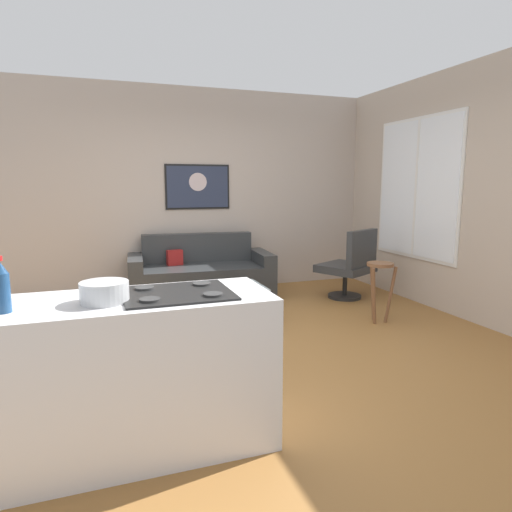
{
  "coord_description": "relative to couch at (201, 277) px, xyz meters",
  "views": [
    {
      "loc": [
        -1.22,
        -3.79,
        1.5
      ],
      "look_at": [
        0.44,
        0.9,
        0.7
      ],
      "focal_mm": 31.35,
      "sensor_mm": 36.0,
      "label": 1
    }
  ],
  "objects": [
    {
      "name": "ground",
      "position": [
        -0.02,
        -1.93,
        -0.31
      ],
      "size": [
        6.4,
        6.4,
        0.04
      ],
      "primitive_type": "cube",
      "color": "olive"
    },
    {
      "name": "back_wall",
      "position": [
        -0.02,
        0.5,
        1.11
      ],
      "size": [
        6.4,
        0.05,
        2.8
      ],
      "primitive_type": "cube",
      "color": "#B6A79B",
      "rests_on": "ground"
    },
    {
      "name": "armchair",
      "position": [
        1.85,
        -0.71,
        0.17
      ],
      "size": [
        0.84,
        0.82,
        0.92
      ],
      "color": "black",
      "rests_on": "ground"
    },
    {
      "name": "window",
      "position": [
        2.56,
        -1.03,
        1.16
      ],
      "size": [
        0.03,
        1.51,
        1.76
      ],
      "color": "silver"
    },
    {
      "name": "bar_stool",
      "position": [
        1.6,
        -1.7,
        0.21
      ],
      "size": [
        0.33,
        0.33,
        0.66
      ],
      "color": "brown",
      "rests_on": "ground"
    },
    {
      "name": "wall_painting",
      "position": [
        0.08,
        0.45,
        1.18
      ],
      "size": [
        0.9,
        0.03,
        0.61
      ],
      "color": "black"
    },
    {
      "name": "coffee_table",
      "position": [
        -0.03,
        -1.1,
        0.07
      ],
      "size": [
        0.94,
        0.61,
        0.39
      ],
      "color": "silver",
      "rests_on": "ground"
    },
    {
      "name": "soda_bottle",
      "position": [
        -1.7,
        -3.33,
        0.72
      ],
      "size": [
        0.08,
        0.08,
        0.28
      ],
      "color": "navy",
      "rests_on": "kitchen_counter"
    },
    {
      "name": "couch",
      "position": [
        0.0,
        0.0,
        0.0
      ],
      "size": [
        1.9,
        0.94,
        0.83
      ],
      "color": "#2E3031",
      "rests_on": "ground"
    },
    {
      "name": "right_wall",
      "position": [
        2.6,
        -1.63,
        1.11
      ],
      "size": [
        0.05,
        6.4,
        2.8
      ],
      "primitive_type": "cube",
      "color": "#BAA897",
      "rests_on": "ground"
    },
    {
      "name": "mixing_bowl",
      "position": [
        -1.23,
        -3.29,
        0.65
      ],
      "size": [
        0.25,
        0.25,
        0.11
      ],
      "color": "silver",
      "rests_on": "kitchen_counter"
    },
    {
      "name": "kitchen_counter",
      "position": [
        -1.13,
        -3.25,
        0.16
      ],
      "size": [
        1.62,
        0.63,
        0.91
      ],
      "color": "silver",
      "rests_on": "ground"
    }
  ]
}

